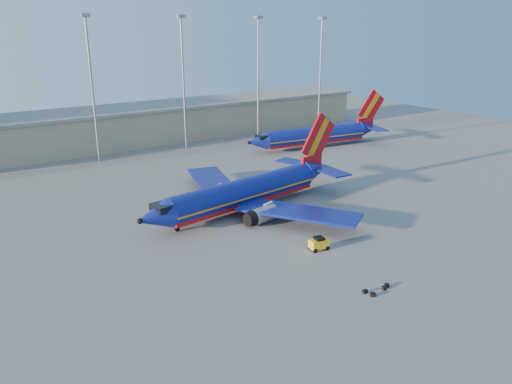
# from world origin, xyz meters

# --- Properties ---
(ground) EXTENTS (220.00, 220.00, 0.00)m
(ground) POSITION_xyz_m (0.00, 0.00, 0.00)
(ground) COLOR slate
(ground) RESTS_ON ground
(terminal_building) EXTENTS (122.00, 16.00, 8.50)m
(terminal_building) POSITION_xyz_m (10.00, 58.00, 4.32)
(terminal_building) COLOR gray
(terminal_building) RESTS_ON ground
(light_mast_row) EXTENTS (101.60, 1.60, 28.65)m
(light_mast_row) POSITION_xyz_m (5.00, 46.00, 17.55)
(light_mast_row) COLOR gray
(light_mast_row) RESTS_ON ground
(aircraft_main) EXTENTS (38.17, 36.51, 12.95)m
(aircraft_main) POSITION_xyz_m (4.04, 5.03, 2.77)
(aircraft_main) COLOR navy
(aircraft_main) RESTS_ON ground
(aircraft_second) EXTENTS (36.17, 14.00, 12.29)m
(aircraft_second) POSITION_xyz_m (40.13, 29.64, 2.82)
(aircraft_second) COLOR navy
(aircraft_second) RESTS_ON ground
(baggage_tug) EXTENTS (2.54, 1.79, 1.68)m
(baggage_tug) POSITION_xyz_m (2.94, -12.01, 0.87)
(baggage_tug) COLOR yellow
(baggage_tug) RESTS_ON ground
(luggage_pile) EXTENTS (3.44, 1.45, 0.40)m
(luggage_pile) POSITION_xyz_m (0.92, -23.23, 0.19)
(luggage_pile) COLOR black
(luggage_pile) RESTS_ON ground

